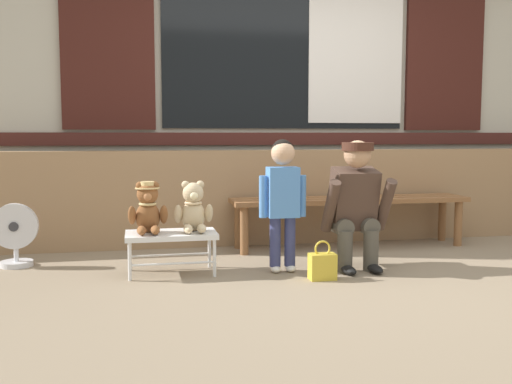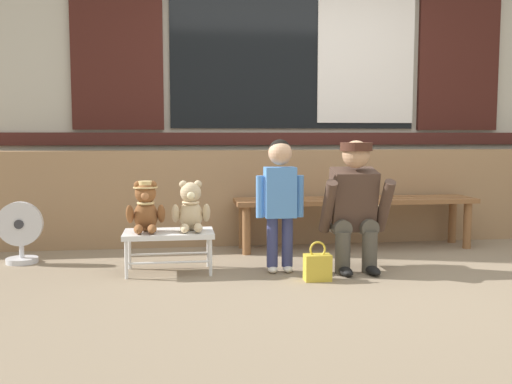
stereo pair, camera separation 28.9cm
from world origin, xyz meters
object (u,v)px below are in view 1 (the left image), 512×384
(small_display_bench, at_px, (171,237))
(handbag_on_ground, at_px, (322,266))
(child_standing, at_px, (283,190))
(floor_fan, at_px, (15,235))
(teddy_bear_with_hat, at_px, (148,209))
(wooden_bench_long, at_px, (350,205))
(adult_crouching, at_px, (356,204))
(teddy_bear_plain, at_px, (193,209))

(small_display_bench, height_order, handbag_on_ground, small_display_bench)
(child_standing, xyz_separation_m, floor_fan, (-1.93, 0.55, -0.35))
(teddy_bear_with_hat, xyz_separation_m, child_standing, (0.95, -0.09, 0.12))
(wooden_bench_long, xyz_separation_m, teddy_bear_with_hat, (-1.76, -0.69, 0.10))
(adult_crouching, bearing_deg, wooden_bench_long, 72.24)
(small_display_bench, xyz_separation_m, floor_fan, (-1.13, 0.46, -0.03))
(wooden_bench_long, bearing_deg, handbag_on_ground, -119.15)
(small_display_bench, relative_size, floor_fan, 1.33)
(small_display_bench, distance_m, teddy_bear_with_hat, 0.26)
(child_standing, distance_m, handbag_on_ground, 0.61)
(adult_crouching, bearing_deg, teddy_bear_plain, 174.75)
(teddy_bear_with_hat, bearing_deg, teddy_bear_plain, -0.13)
(teddy_bear_with_hat, relative_size, adult_crouching, 0.38)
(child_standing, height_order, floor_fan, child_standing)
(handbag_on_ground, bearing_deg, teddy_bear_plain, 155.81)
(teddy_bear_plain, xyz_separation_m, adult_crouching, (1.18, -0.11, 0.02))
(wooden_bench_long, relative_size, adult_crouching, 2.21)
(child_standing, bearing_deg, handbag_on_ground, -53.60)
(teddy_bear_plain, bearing_deg, handbag_on_ground, -24.19)
(small_display_bench, distance_m, teddy_bear_plain, 0.25)
(small_display_bench, bearing_deg, child_standing, -6.62)
(teddy_bear_with_hat, distance_m, handbag_on_ground, 1.28)
(teddy_bear_plain, xyz_separation_m, child_standing, (0.63, -0.09, 0.13))
(teddy_bear_plain, xyz_separation_m, handbag_on_ground, (0.84, -0.38, -0.37))
(wooden_bench_long, relative_size, small_display_bench, 3.28)
(teddy_bear_plain, height_order, child_standing, child_standing)
(small_display_bench, relative_size, teddy_bear_plain, 1.76)
(teddy_bear_with_hat, relative_size, child_standing, 0.38)
(wooden_bench_long, relative_size, teddy_bear_plain, 5.78)
(teddy_bear_with_hat, distance_m, floor_fan, 1.10)
(wooden_bench_long, relative_size, teddy_bear_with_hat, 5.78)
(handbag_on_ground, relative_size, floor_fan, 0.57)
(small_display_bench, distance_m, child_standing, 0.86)
(wooden_bench_long, xyz_separation_m, child_standing, (-0.81, -0.78, 0.22))
(adult_crouching, bearing_deg, teddy_bear_with_hat, 175.84)
(small_display_bench, height_order, teddy_bear_plain, teddy_bear_plain)
(adult_crouching, relative_size, floor_fan, 1.98)
(handbag_on_ground, bearing_deg, wooden_bench_long, 60.85)
(adult_crouching, bearing_deg, small_display_bench, 175.44)
(teddy_bear_plain, relative_size, handbag_on_ground, 1.34)
(small_display_bench, height_order, floor_fan, floor_fan)
(wooden_bench_long, distance_m, small_display_bench, 1.74)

